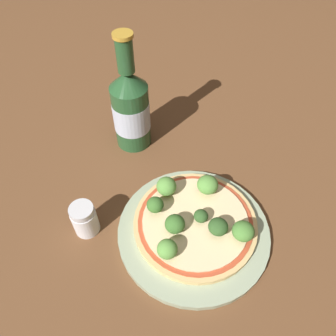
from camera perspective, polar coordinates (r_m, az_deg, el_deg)
name	(u,v)px	position (r m, az deg, el deg)	size (l,w,h in m)	color
ground_plane	(183,228)	(0.55, 2.60, -10.47)	(3.00, 3.00, 0.00)	brown
plate	(194,231)	(0.54, 4.56, -10.89)	(0.25, 0.25, 0.01)	#93A384
pizza	(196,225)	(0.54, 4.90, -9.82)	(0.20, 0.20, 0.01)	tan
broccoli_floret_0	(156,205)	(0.52, -2.12, -6.43)	(0.03, 0.03, 0.03)	#6B8E51
broccoli_floret_1	(167,186)	(0.55, -0.14, -3.20)	(0.03, 0.03, 0.03)	#6B8E51
broccoli_floret_2	(202,216)	(0.52, 5.87, -8.39)	(0.02, 0.02, 0.02)	#6B8E51
broccoli_floret_3	(244,231)	(0.52, 13.09, -10.71)	(0.03, 0.03, 0.03)	#6B8E51
broccoli_floret_4	(176,224)	(0.51, 1.33, -9.73)	(0.03, 0.03, 0.03)	#6B8E51
broccoli_floret_5	(168,249)	(0.49, -0.02, -13.94)	(0.03, 0.03, 0.03)	#6B8E51
broccoli_floret_6	(208,185)	(0.55, 7.06, -2.93)	(0.04, 0.04, 0.03)	#6B8E51
broccoli_floret_7	(219,227)	(0.51, 8.85, -10.11)	(0.03, 0.03, 0.03)	#6B8E51
beer_bottle	(132,108)	(0.62, -6.32, 10.31)	(0.07, 0.07, 0.23)	#234C28
pepper_shaker	(86,218)	(0.54, -14.17, -8.37)	(0.04, 0.04, 0.06)	silver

